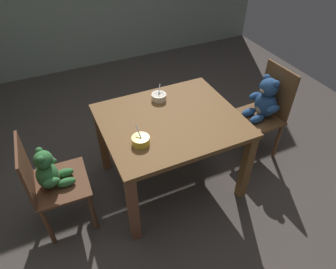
# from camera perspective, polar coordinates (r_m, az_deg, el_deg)

# --- Properties ---
(ground_plane) EXTENTS (5.20, 5.20, 0.04)m
(ground_plane) POSITION_cam_1_polar(r_m,az_deg,el_deg) (2.84, 0.43, -8.78)
(ground_plane) COLOR #453E3A
(dining_table) EXTENTS (1.07, 0.91, 0.71)m
(dining_table) POSITION_cam_1_polar(r_m,az_deg,el_deg) (2.40, 0.50, 0.91)
(dining_table) COLOR brown
(dining_table) RESTS_ON ground_plane
(teddy_chair_near_right) EXTENTS (0.39, 0.42, 0.90)m
(teddy_chair_near_right) POSITION_cam_1_polar(r_m,az_deg,el_deg) (2.90, 17.73, 5.40)
(teddy_chair_near_right) COLOR brown
(teddy_chair_near_right) RESTS_ON ground_plane
(teddy_chair_near_left) EXTENTS (0.40, 0.43, 0.84)m
(teddy_chair_near_left) POSITION_cam_1_polar(r_m,az_deg,el_deg) (2.32, -21.33, -7.55)
(teddy_chair_near_left) COLOR brown
(teddy_chair_near_left) RESTS_ON ground_plane
(porridge_bowl_cream_far_center) EXTENTS (0.12, 0.12, 0.12)m
(porridge_bowl_cream_far_center) POSITION_cam_1_polar(r_m,az_deg,el_deg) (2.54, -1.73, 7.14)
(porridge_bowl_cream_far_center) COLOR beige
(porridge_bowl_cream_far_center) RESTS_ON dining_table
(porridge_bowl_yellow_near_left) EXTENTS (0.13, 0.13, 0.12)m
(porridge_bowl_yellow_near_left) POSITION_cam_1_polar(r_m,az_deg,el_deg) (2.10, -5.19, -1.08)
(porridge_bowl_yellow_near_left) COLOR yellow
(porridge_bowl_yellow_near_left) RESTS_ON dining_table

